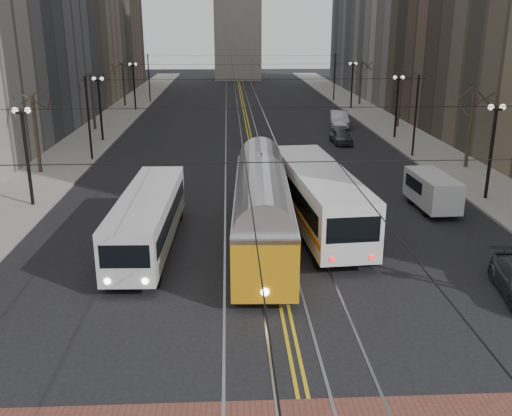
{
  "coord_description": "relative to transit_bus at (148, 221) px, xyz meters",
  "views": [
    {
      "loc": [
        -2.04,
        -14.85,
        10.26
      ],
      "look_at": [
        -0.94,
        7.75,
        3.0
      ],
      "focal_mm": 40.0,
      "sensor_mm": 36.0,
      "label": 1
    }
  ],
  "objects": [
    {
      "name": "ground",
      "position": [
        5.93,
        -11.01,
        -1.36
      ],
      "size": [
        260.0,
        260.0,
        0.0
      ],
      "primitive_type": "plane",
      "color": "black",
      "rests_on": "ground"
    },
    {
      "name": "sidewalk_left",
      "position": [
        -9.07,
        33.99,
        -1.29
      ],
      "size": [
        5.0,
        140.0,
        0.15
      ],
      "primitive_type": "cube",
      "color": "gray",
      "rests_on": "ground"
    },
    {
      "name": "sidewalk_right",
      "position": [
        20.93,
        33.99,
        -1.29
      ],
      "size": [
        5.0,
        140.0,
        0.15
      ],
      "primitive_type": "cube",
      "color": "gray",
      "rests_on": "ground"
    },
    {
      "name": "streetcar_rails",
      "position": [
        5.93,
        33.99,
        -1.36
      ],
      "size": [
        4.8,
        130.0,
        0.02
      ],
      "primitive_type": "cube",
      "color": "gray",
      "rests_on": "ground"
    },
    {
      "name": "centre_lines",
      "position": [
        5.93,
        33.99,
        -1.36
      ],
      "size": [
        0.42,
        130.0,
        0.01
      ],
      "primitive_type": "cube",
      "color": "gold",
      "rests_on": "ground"
    },
    {
      "name": "lamp_posts",
      "position": [
        5.93,
        17.74,
        1.44
      ],
      "size": [
        27.6,
        57.2,
        5.6
      ],
      "color": "black",
      "rests_on": "ground"
    },
    {
      "name": "street_trees",
      "position": [
        5.93,
        24.24,
        1.44
      ],
      "size": [
        31.68,
        53.28,
        5.6
      ],
      "color": "#382D23",
      "rests_on": "ground"
    },
    {
      "name": "trolley_wires",
      "position": [
        5.93,
        23.83,
        2.41
      ],
      "size": [
        25.96,
        120.0,
        6.6
      ],
      "color": "black",
      "rests_on": "ground"
    },
    {
      "name": "transit_bus",
      "position": [
        0.0,
        0.0,
        0.0
      ],
      "size": [
        2.61,
        10.98,
        2.73
      ],
      "primitive_type": "cube",
      "rotation": [
        0.0,
        0.0,
        -0.03
      ],
      "color": "silver",
      "rests_on": "ground"
    },
    {
      "name": "streetcar",
      "position": [
        5.43,
        -0.03,
        0.24
      ],
      "size": [
        3.1,
        13.73,
        3.21
      ],
      "primitive_type": "cube",
      "rotation": [
        0.0,
        0.0,
        -0.04
      ],
      "color": "orange",
      "rests_on": "ground"
    },
    {
      "name": "rear_bus",
      "position": [
        8.51,
        2.35,
        0.25
      ],
      "size": [
        3.69,
        12.58,
        3.23
      ],
      "primitive_type": "cube",
      "rotation": [
        0.0,
        0.0,
        0.08
      ],
      "color": "white",
      "rests_on": "ground"
    },
    {
      "name": "cargo_van",
      "position": [
        15.61,
        5.3,
        -0.32
      ],
      "size": [
        2.01,
        4.78,
        2.08
      ],
      "primitive_type": "cube",
      "rotation": [
        0.0,
        0.0,
        0.04
      ],
      "color": "silver",
      "rests_on": "ground"
    },
    {
      "name": "sedan_grey",
      "position": [
        14.08,
        24.89,
        -0.7
      ],
      "size": [
        1.74,
        3.98,
        1.34
      ],
      "primitive_type": "imported",
      "rotation": [
        0.0,
        0.0,
        0.04
      ],
      "color": "#3D4044",
      "rests_on": "ground"
    },
    {
      "name": "sedan_silver",
      "position": [
        15.56,
        33.69,
        -0.51
      ],
      "size": [
        2.42,
        5.34,
        1.7
      ],
      "primitive_type": "imported",
      "rotation": [
        0.0,
        0.0,
        -0.12
      ],
      "color": "#B1B2B9",
      "rests_on": "ground"
    }
  ]
}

